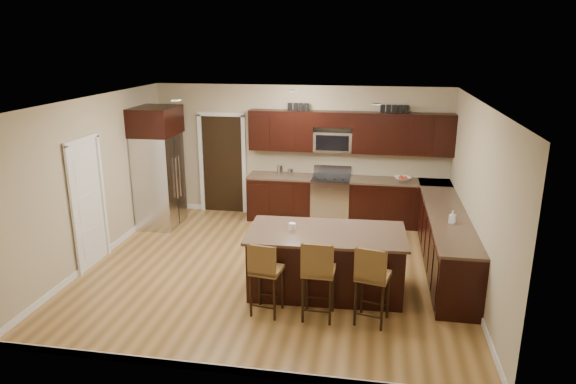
% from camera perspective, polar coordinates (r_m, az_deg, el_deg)
% --- Properties ---
extents(floor, '(6.00, 6.00, 0.00)m').
position_cam_1_polar(floor, '(8.38, -1.52, -8.56)').
color(floor, '#A47841').
rests_on(floor, ground).
extents(ceiling, '(6.00, 6.00, 0.00)m').
position_cam_1_polar(ceiling, '(7.64, -1.67, 10.11)').
color(ceiling, silver).
rests_on(ceiling, wall_back).
extents(wall_back, '(6.00, 0.00, 6.00)m').
position_cam_1_polar(wall_back, '(10.53, 1.35, 4.45)').
color(wall_back, tan).
rests_on(wall_back, floor).
extents(wall_left, '(0.00, 5.50, 5.50)m').
position_cam_1_polar(wall_left, '(8.97, -20.74, 1.22)').
color(wall_left, tan).
rests_on(wall_left, floor).
extents(wall_right, '(0.00, 5.50, 5.50)m').
position_cam_1_polar(wall_right, '(7.90, 20.26, -0.71)').
color(wall_right, tan).
rests_on(wall_right, floor).
extents(base_cabinets, '(4.02, 3.96, 0.92)m').
position_cam_1_polar(base_cabinets, '(9.42, 11.65, -2.99)').
color(base_cabinets, black).
rests_on(base_cabinets, floor).
extents(upper_cabinets, '(4.00, 0.33, 0.80)m').
position_cam_1_polar(upper_cabinets, '(10.18, 7.08, 6.72)').
color(upper_cabinets, black).
rests_on(upper_cabinets, wall_back).
extents(range, '(0.76, 0.64, 1.11)m').
position_cam_1_polar(range, '(10.39, 4.78, -0.78)').
color(range, silver).
rests_on(range, floor).
extents(microwave, '(0.76, 0.31, 0.40)m').
position_cam_1_polar(microwave, '(10.26, 5.01, 5.61)').
color(microwave, silver).
rests_on(microwave, upper_cabinets).
extents(doorway, '(0.85, 0.03, 2.06)m').
position_cam_1_polar(doorway, '(10.95, -7.26, 3.07)').
color(doorway, black).
rests_on(doorway, floor).
extents(pantry_door, '(0.03, 0.80, 2.04)m').
position_cam_1_polar(pantry_door, '(8.80, -21.37, -1.36)').
color(pantry_door, white).
rests_on(pantry_door, floor).
extents(letter_decor, '(2.20, 0.03, 0.15)m').
position_cam_1_polar(letter_decor, '(10.12, 6.35, 9.29)').
color(letter_decor, black).
rests_on(letter_decor, upper_cabinets).
extents(island, '(2.31, 1.28, 0.92)m').
position_cam_1_polar(island, '(7.57, 4.23, -7.90)').
color(island, black).
rests_on(island, floor).
extents(stool_left, '(0.44, 0.44, 1.04)m').
position_cam_1_polar(stool_left, '(6.82, -2.59, -8.69)').
color(stool_left, brown).
rests_on(stool_left, floor).
extents(stool_mid, '(0.42, 0.42, 1.11)m').
position_cam_1_polar(stool_mid, '(6.69, 3.36, -8.79)').
color(stool_mid, brown).
rests_on(stool_mid, floor).
extents(stool_right, '(0.49, 0.49, 1.09)m').
position_cam_1_polar(stool_right, '(6.67, 9.31, -9.23)').
color(stool_right, brown).
rests_on(stool_right, floor).
extents(refrigerator, '(0.79, 0.97, 2.35)m').
position_cam_1_polar(refrigerator, '(10.28, -14.19, 2.81)').
color(refrigerator, silver).
rests_on(refrigerator, floor).
extents(floor_mat, '(0.93, 0.67, 0.01)m').
position_cam_1_polar(floor_mat, '(9.35, 3.10, -5.80)').
color(floor_mat, olive).
rests_on(floor_mat, floor).
extents(fruit_bowl, '(0.39, 0.39, 0.08)m').
position_cam_1_polar(fruit_bowl, '(10.24, 12.62, 1.44)').
color(fruit_bowl, silver).
rests_on(fruit_bowl, base_cabinets).
extents(soap_bottle, '(0.12, 0.12, 0.20)m').
position_cam_1_polar(soap_bottle, '(8.05, 17.81, -2.66)').
color(soap_bottle, '#B2B2B2').
rests_on(soap_bottle, base_cabinets).
extents(canister_tall, '(0.12, 0.12, 0.21)m').
position_cam_1_polar(canister_tall, '(10.38, -0.90, 2.42)').
color(canister_tall, silver).
rests_on(canister_tall, base_cabinets).
extents(canister_short, '(0.11, 0.11, 0.14)m').
position_cam_1_polar(canister_short, '(10.35, 0.28, 2.19)').
color(canister_short, silver).
rests_on(canister_short, base_cabinets).
extents(island_jar, '(0.10, 0.10, 0.10)m').
position_cam_1_polar(island_jar, '(7.42, 0.47, -3.85)').
color(island_jar, white).
rests_on(island_jar, island).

